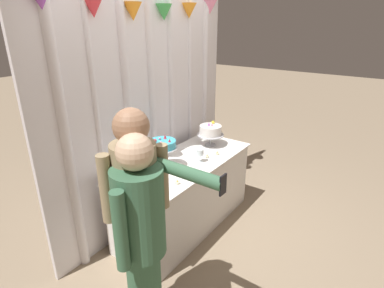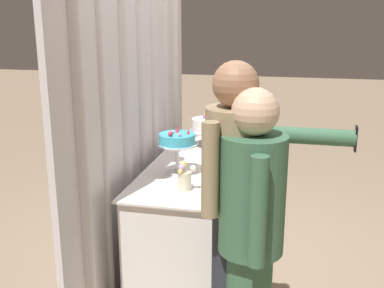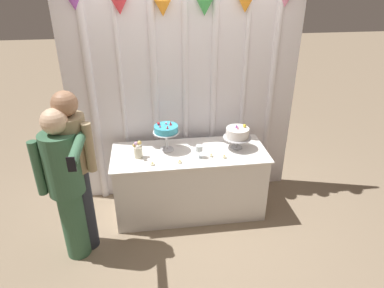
% 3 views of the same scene
% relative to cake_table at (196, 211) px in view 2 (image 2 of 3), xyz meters
% --- Properties ---
extents(ground_plane, '(24.00, 24.00, 0.00)m').
position_rel_cake_table_xyz_m(ground_plane, '(0.00, -0.10, -0.40)').
color(ground_plane, gray).
extents(draped_curtain, '(2.67, 0.17, 2.63)m').
position_rel_cake_table_xyz_m(draped_curtain, '(-0.01, 0.46, 0.98)').
color(draped_curtain, white).
rests_on(draped_curtain, ground_plane).
extents(cake_table, '(1.73, 0.70, 0.79)m').
position_rel_cake_table_xyz_m(cake_table, '(0.00, 0.00, 0.00)').
color(cake_table, white).
rests_on(cake_table, ground_plane).
extents(cake_display_nearleft, '(0.29, 0.29, 0.34)m').
position_rel_cake_table_xyz_m(cake_display_nearleft, '(-0.25, 0.09, 0.64)').
color(cake_display_nearleft, silver).
rests_on(cake_display_nearleft, cake_table).
extents(cake_display_nearright, '(0.32, 0.32, 0.29)m').
position_rel_cake_table_xyz_m(cake_display_nearright, '(0.54, 0.03, 0.58)').
color(cake_display_nearright, '#B2B2B7').
rests_on(cake_display_nearright, cake_table).
extents(wine_glass, '(0.08, 0.08, 0.14)m').
position_rel_cake_table_xyz_m(wine_glass, '(0.09, -0.13, 0.50)').
color(wine_glass, silver).
rests_on(wine_glass, cake_table).
extents(flower_vase, '(0.10, 0.12, 0.19)m').
position_rel_cake_table_xyz_m(flower_vase, '(-0.56, -0.04, 0.48)').
color(flower_vase, beige).
rests_on(flower_vase, cake_table).
extents(tealight_far_left, '(0.05, 0.05, 0.03)m').
position_rel_cake_table_xyz_m(tealight_far_left, '(-0.42, -0.22, 0.41)').
color(tealight_far_left, beige).
rests_on(tealight_far_left, cake_table).
extents(tealight_near_left, '(0.05, 0.05, 0.04)m').
position_rel_cake_table_xyz_m(tealight_near_left, '(-0.13, -0.22, 0.41)').
color(tealight_near_left, beige).
rests_on(tealight_near_left, cake_table).
extents(tealight_near_right, '(0.04, 0.04, 0.04)m').
position_rel_cake_table_xyz_m(tealight_near_right, '(0.22, -0.13, 0.41)').
color(tealight_near_right, beige).
rests_on(tealight_near_right, cake_table).
extents(tealight_far_right, '(0.05, 0.05, 0.04)m').
position_rel_cake_table_xyz_m(tealight_far_right, '(0.36, -0.18, 0.41)').
color(tealight_far_right, beige).
rests_on(tealight_far_right, cake_table).
extents(guest_man_dark_suit, '(0.42, 0.40, 1.70)m').
position_rel_cake_table_xyz_m(guest_man_dark_suit, '(-1.13, -0.44, 0.56)').
color(guest_man_dark_suit, '#282D38').
rests_on(guest_man_dark_suit, ground_plane).
extents(guest_girl_blue_dress, '(0.49, 0.68, 1.59)m').
position_rel_cake_table_xyz_m(guest_girl_blue_dress, '(-1.22, -0.55, 0.48)').
color(guest_girl_blue_dress, '#3D6B4C').
rests_on(guest_girl_blue_dress, ground_plane).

